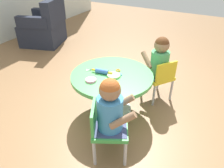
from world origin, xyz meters
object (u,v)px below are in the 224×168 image
(seated_child_left, at_px, (111,107))
(seated_child_right, at_px, (160,58))
(rolling_pin, at_px, (102,71))
(child_chair_left, at_px, (106,128))
(child_chair_right, at_px, (159,77))
(craft_scissors, at_px, (94,70))
(armchair_dark, at_px, (45,28))
(craft_table, at_px, (112,84))

(seated_child_left, bearing_deg, seated_child_right, -3.32)
(seated_child_right, height_order, rolling_pin, seated_child_right)
(child_chair_left, height_order, child_chair_right, same)
(rolling_pin, bearing_deg, craft_scissors, 79.65)
(child_chair_right, height_order, craft_scissors, child_chair_right)
(seated_child_left, height_order, armchair_dark, armchair_dark)
(seated_child_left, distance_m, armchair_dark, 3.01)
(child_chair_right, bearing_deg, rolling_pin, 136.87)
(rolling_pin, distance_m, craft_scissors, 0.12)
(armchair_dark, bearing_deg, seated_child_right, -105.68)
(child_chair_left, bearing_deg, child_chair_right, -7.04)
(seated_child_right, xyz_separation_m, rolling_pin, (-0.54, 0.45, -0.03))
(seated_child_left, bearing_deg, child_chair_right, -5.21)
(craft_table, xyz_separation_m, seated_child_right, (0.51, -0.35, 0.17))
(craft_scissors, bearing_deg, seated_child_left, -136.44)
(craft_table, bearing_deg, child_chair_left, -155.88)
(seated_child_left, height_order, craft_scissors, seated_child_left)
(craft_table, xyz_separation_m, armchair_dark, (1.21, 2.15, -0.05))
(child_chair_right, distance_m, craft_scissors, 0.80)
(child_chair_left, height_order, seated_child_left, seated_child_left)
(armchair_dark, relative_size, craft_scissors, 6.48)
(craft_table, distance_m, seated_child_left, 0.64)
(craft_table, relative_size, armchair_dark, 0.96)
(seated_child_left, xyz_separation_m, rolling_pin, (0.51, 0.39, -0.03))
(craft_table, xyz_separation_m, child_chair_left, (-0.56, -0.25, -0.06))
(seated_child_left, relative_size, craft_scissors, 3.65)
(child_chair_left, relative_size, seated_child_left, 1.05)
(craft_table, xyz_separation_m, seated_child_left, (-0.54, -0.29, 0.17))
(seated_child_right, bearing_deg, seated_child_left, 176.68)
(seated_child_right, distance_m, craft_scissors, 0.77)
(rolling_pin, xyz_separation_m, craft_scissors, (0.02, 0.12, -0.02))
(child_chair_left, bearing_deg, rolling_pin, 33.86)
(seated_child_right, bearing_deg, craft_scissors, 132.46)
(child_chair_left, xyz_separation_m, seated_child_left, (0.02, -0.04, 0.23))
(child_chair_right, relative_size, armchair_dark, 0.59)
(child_chair_right, distance_m, armchair_dark, 2.63)
(seated_child_left, relative_size, rolling_pin, 2.21)
(seated_child_right, bearing_deg, rolling_pin, 140.09)
(seated_child_right, relative_size, craft_scissors, 3.65)
(armchair_dark, height_order, craft_scissors, armchair_dark)
(seated_child_left, xyz_separation_m, seated_child_right, (1.05, -0.06, 0.00))
(armchair_dark, bearing_deg, craft_table, -119.32)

